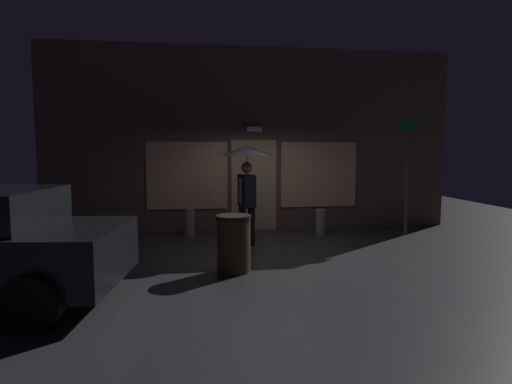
% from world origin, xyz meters
% --- Properties ---
extents(ground_plane, '(18.00, 18.00, 0.00)m').
position_xyz_m(ground_plane, '(0.00, 0.00, 0.00)').
color(ground_plane, '#38353A').
extents(building_facade, '(9.91, 0.48, 4.40)m').
position_xyz_m(building_facade, '(0.00, 2.35, 2.18)').
color(building_facade, brown).
rests_on(building_facade, ground).
extents(person_with_umbrella, '(1.06, 1.06, 2.05)m').
position_xyz_m(person_with_umbrella, '(-0.38, 0.49, 1.60)').
color(person_with_umbrella, black).
rests_on(person_with_umbrella, ground).
extents(street_sign_post, '(0.40, 0.07, 2.77)m').
position_xyz_m(street_sign_post, '(3.39, 1.09, 1.55)').
color(street_sign_post, '#595B60').
rests_on(street_sign_post, ground).
extents(sidewalk_bollard, '(0.23, 0.23, 0.60)m').
position_xyz_m(sidewalk_bollard, '(1.45, 1.34, 0.30)').
color(sidewalk_bollard, '#9E998E').
rests_on(sidewalk_bollard, ground).
extents(sidewalk_bollard_2, '(0.24, 0.24, 0.64)m').
position_xyz_m(sidewalk_bollard_2, '(-1.56, 1.62, 0.32)').
color(sidewalk_bollard_2, '#9E998E').
rests_on(sidewalk_bollard_2, ground).
extents(trash_bin, '(0.57, 0.57, 0.92)m').
position_xyz_m(trash_bin, '(-0.81, -1.32, 0.46)').
color(trash_bin, '#473823').
rests_on(trash_bin, ground).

